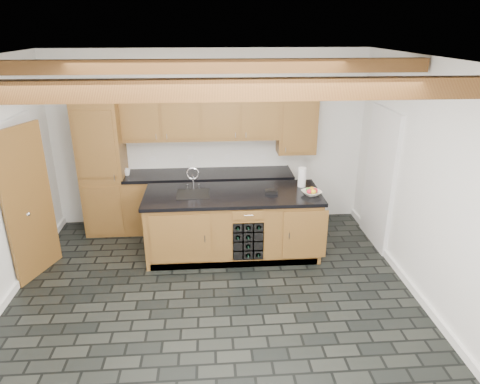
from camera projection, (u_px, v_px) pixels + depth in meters
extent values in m
plane|color=black|center=(214.00, 307.00, 5.07)|extent=(5.00, 5.00, 0.00)
plane|color=white|center=(210.00, 139.00, 6.88)|extent=(5.00, 0.00, 5.00)
plane|color=white|center=(437.00, 191.00, 4.73)|extent=(0.00, 5.00, 5.00)
plane|color=white|center=(208.00, 61.00, 4.05)|extent=(5.00, 5.00, 0.00)
cube|color=brown|center=(209.00, 90.00, 2.97)|extent=(4.90, 0.15, 0.15)
cube|color=brown|center=(208.00, 66.00, 4.64)|extent=(4.90, 0.15, 0.15)
cube|color=white|center=(417.00, 294.00, 5.22)|extent=(0.04, 5.00, 0.10)
cube|color=white|center=(27.00, 192.00, 5.74)|extent=(0.06, 0.94, 2.04)
cube|color=brown|center=(29.00, 204.00, 5.43)|extent=(0.31, 0.77, 2.00)
cube|color=white|center=(379.00, 178.00, 6.26)|extent=(0.06, 0.98, 2.04)
cube|color=black|center=(381.00, 180.00, 6.27)|extent=(0.02, 0.86, 1.96)
cube|color=brown|center=(104.00, 168.00, 6.62)|extent=(0.65, 0.60, 2.10)
cube|color=brown|center=(210.00, 201.00, 6.95)|extent=(2.60, 0.60, 0.88)
cube|color=black|center=(209.00, 174.00, 6.78)|extent=(2.64, 0.62, 0.05)
cube|color=white|center=(208.00, 152.00, 6.95)|extent=(2.60, 0.02, 0.52)
cube|color=brown|center=(201.00, 115.00, 6.55)|extent=(2.40, 0.35, 0.75)
cube|color=brown|center=(297.00, 122.00, 6.70)|extent=(0.60, 0.35, 1.00)
cube|color=brown|center=(233.00, 225.00, 6.14)|extent=(2.40, 0.90, 0.88)
cube|color=black|center=(233.00, 195.00, 5.97)|extent=(2.46, 0.96, 0.05)
cube|color=brown|center=(181.00, 239.00, 5.65)|extent=(0.80, 0.02, 0.70)
cube|color=brown|center=(305.00, 235.00, 5.76)|extent=(0.60, 0.02, 0.70)
cube|color=black|center=(247.00, 237.00, 5.88)|extent=(0.42, 0.30, 0.56)
cylinder|color=black|center=(257.00, 251.00, 5.93)|extent=(0.07, 0.26, 0.07)
cylinder|color=black|center=(247.00, 243.00, 5.87)|extent=(0.07, 0.26, 0.07)
cylinder|color=black|center=(248.00, 224.00, 5.76)|extent=(0.07, 0.26, 0.07)
cylinder|color=black|center=(237.00, 234.00, 5.81)|extent=(0.07, 0.26, 0.07)
cylinder|color=black|center=(247.00, 252.00, 5.92)|extent=(0.07, 0.26, 0.07)
cylinder|color=black|center=(258.00, 224.00, 5.77)|extent=(0.07, 0.26, 0.07)
cylinder|color=black|center=(248.00, 234.00, 5.82)|extent=(0.07, 0.26, 0.07)
cylinder|color=black|center=(237.00, 225.00, 5.75)|extent=(0.07, 0.26, 0.07)
cube|color=black|center=(193.00, 194.00, 5.92)|extent=(0.45, 0.40, 0.02)
cylinder|color=silver|center=(193.00, 183.00, 6.05)|extent=(0.02, 0.02, 0.20)
torus|color=silver|center=(193.00, 174.00, 6.00)|extent=(0.18, 0.02, 0.18)
cylinder|color=silver|center=(188.00, 187.00, 6.07)|extent=(0.02, 0.02, 0.08)
cylinder|color=silver|center=(199.00, 187.00, 6.08)|extent=(0.02, 0.02, 0.08)
cube|color=black|center=(272.00, 192.00, 5.95)|extent=(0.19, 0.12, 0.04)
cylinder|color=black|center=(272.00, 190.00, 5.94)|extent=(0.12, 0.12, 0.01)
imported|color=beige|center=(311.00, 193.00, 5.88)|extent=(0.33, 0.33, 0.06)
sphere|color=red|center=(315.00, 190.00, 5.87)|extent=(0.07, 0.07, 0.07)
sphere|color=orange|center=(312.00, 189.00, 5.92)|extent=(0.07, 0.07, 0.07)
sphere|color=#4B9528|center=(308.00, 190.00, 5.90)|extent=(0.07, 0.07, 0.07)
sphere|color=red|center=(309.00, 191.00, 5.84)|extent=(0.07, 0.07, 0.07)
sphere|color=yellow|center=(313.00, 192.00, 5.83)|extent=(0.07, 0.07, 0.07)
cylinder|color=white|center=(302.00, 177.00, 6.16)|extent=(0.11, 0.11, 0.28)
imported|color=white|center=(127.00, 172.00, 6.65)|extent=(0.12, 0.12, 0.10)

